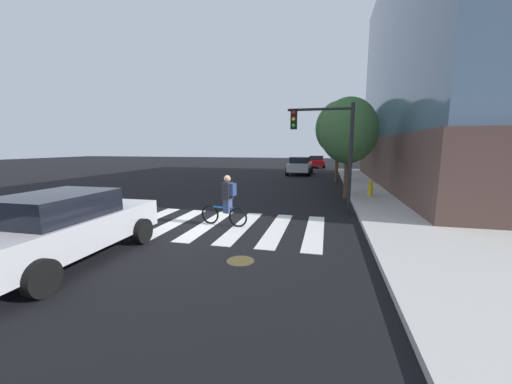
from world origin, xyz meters
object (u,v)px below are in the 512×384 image
at_px(manhole_cover, 240,261).
at_px(sedan_near, 63,226).
at_px(cyclist, 227,201).
at_px(fire_hydrant, 370,188).
at_px(street_tree_near, 349,131).
at_px(street_tree_far, 338,125).
at_px(street_tree_mid, 338,128).
at_px(sedan_mid, 300,165).
at_px(sedan_far, 316,161).
at_px(traffic_light_near, 329,140).

distance_m(manhole_cover, sedan_near, 4.09).
relative_size(cyclist, fire_hydrant, 2.18).
xyz_separation_m(fire_hydrant, street_tree_near, (-1.20, -0.20, 2.84)).
bearing_deg(street_tree_far, street_tree_near, -89.86).
bearing_deg(fire_hydrant, street_tree_mid, 102.11).
bearing_deg(sedan_mid, street_tree_near, -74.60).
relative_size(manhole_cover, street_tree_mid, 0.11).
bearing_deg(street_tree_near, street_tree_far, 90.14).
height_order(sedan_mid, cyclist, cyclist).
relative_size(sedan_far, street_tree_mid, 0.77).
bearing_deg(street_tree_near, sedan_near, -123.46).
height_order(sedan_near, traffic_light_near, traffic_light_near).
distance_m(sedan_far, cyclist, 28.72).
distance_m(sedan_near, sedan_mid, 22.97).
distance_m(street_tree_near, street_tree_mid, 7.11).
xyz_separation_m(sedan_mid, cyclist, (-0.66, -19.00, -0.01)).
relative_size(sedan_near, traffic_light_near, 1.10).
bearing_deg(sedan_far, street_tree_near, -84.02).
xyz_separation_m(sedan_near, street_tree_near, (6.72, 10.17, 2.55)).
bearing_deg(fire_hydrant, street_tree_near, -170.58).
xyz_separation_m(sedan_far, street_tree_near, (2.33, -22.23, 2.60)).
distance_m(manhole_cover, street_tree_mid, 16.96).
relative_size(manhole_cover, fire_hydrant, 0.82).
bearing_deg(street_tree_far, sedan_mid, -143.62).
distance_m(manhole_cover, street_tree_near, 10.22).
distance_m(cyclist, street_tree_mid, 14.39).
xyz_separation_m(cyclist, traffic_light_near, (3.18, 2.66, 2.02)).
height_order(traffic_light_near, street_tree_mid, street_tree_mid).
relative_size(traffic_light_near, street_tree_far, 0.60).
height_order(manhole_cover, sedan_far, sedan_far).
bearing_deg(cyclist, sedan_far, 86.42).
bearing_deg(manhole_cover, traffic_light_near, 70.97).
height_order(manhole_cover, street_tree_far, street_tree_far).
distance_m(sedan_near, street_tree_near, 12.46).
bearing_deg(sedan_far, manhole_cover, -90.91).
distance_m(sedan_near, cyclist, 4.55).
relative_size(cyclist, street_tree_mid, 0.29).
xyz_separation_m(cyclist, street_tree_mid, (3.85, 13.52, 3.07)).
bearing_deg(traffic_light_near, sedan_mid, 98.74).
xyz_separation_m(manhole_cover, fire_hydrant, (4.03, 9.43, 0.53)).
bearing_deg(sedan_far, sedan_mid, -96.67).
distance_m(sedan_mid, fire_hydrant, 13.22).
bearing_deg(cyclist, fire_hydrant, 51.24).
bearing_deg(street_tree_mid, traffic_light_near, -93.56).
bearing_deg(traffic_light_near, street_tree_near, 75.87).
xyz_separation_m(manhole_cover, sedan_mid, (-0.63, 21.79, 0.85)).
bearing_deg(sedan_near, sedan_mid, 81.84).
xyz_separation_m(street_tree_mid, street_tree_far, (0.24, 8.01, 0.84)).
bearing_deg(street_tree_far, traffic_light_near, -92.77).
bearing_deg(fire_hydrant, sedan_near, -127.38).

